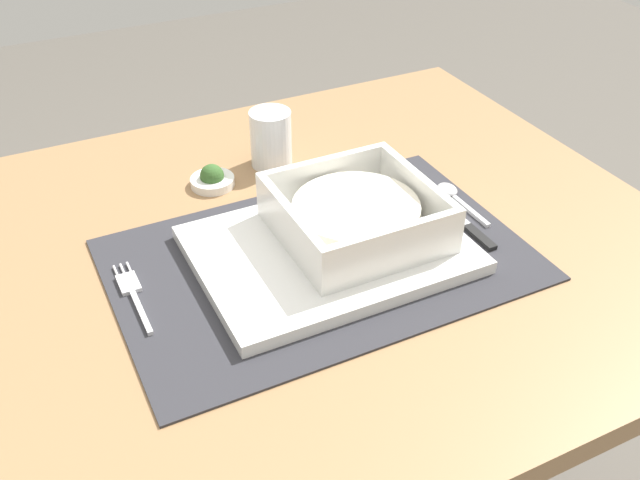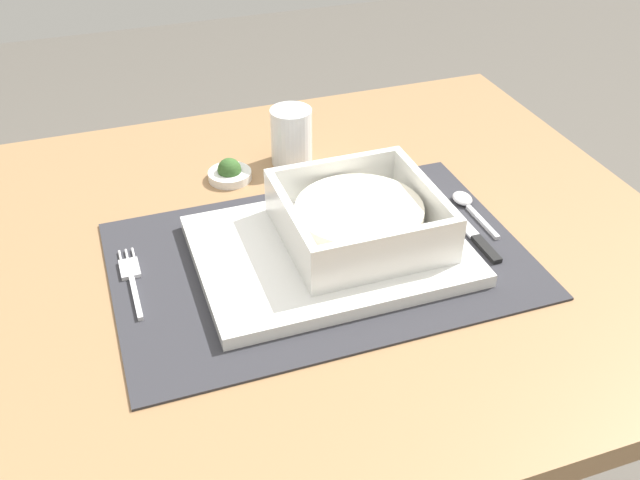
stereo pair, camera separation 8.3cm
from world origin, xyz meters
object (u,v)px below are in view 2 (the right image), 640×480
(porridge_bowl, at_px, (359,219))
(fork, at_px, (132,277))
(condiment_saucer, at_px, (230,173))
(dining_table, at_px, (294,308))
(spoon, at_px, (466,203))
(drinking_glass, at_px, (292,138))
(butter_knife, at_px, (474,235))

(porridge_bowl, distance_m, fork, 0.27)
(porridge_bowl, bearing_deg, condiment_saucer, 117.30)
(dining_table, relative_size, porridge_bowl, 5.33)
(dining_table, distance_m, fork, 0.22)
(fork, bearing_deg, spoon, 0.51)
(condiment_saucer, bearing_deg, dining_table, -78.42)
(drinking_glass, bearing_deg, condiment_saucer, -169.14)
(condiment_saucer, bearing_deg, porridge_bowl, -62.70)
(butter_knife, xyz_separation_m, condiment_saucer, (-0.25, 0.24, 0.00))
(spoon, xyz_separation_m, condiment_saucer, (-0.27, 0.17, 0.00))
(butter_knife, distance_m, drinking_glass, 0.30)
(drinking_glass, relative_size, condiment_saucer, 1.36)
(spoon, relative_size, butter_knife, 0.82)
(dining_table, relative_size, butter_knife, 7.32)
(fork, bearing_deg, drinking_glass, 37.64)
(butter_knife, height_order, condiment_saucer, condiment_saucer)
(dining_table, bearing_deg, drinking_glass, 72.51)
(porridge_bowl, xyz_separation_m, spoon, (0.17, 0.04, -0.03))
(condiment_saucer, bearing_deg, fork, -130.93)
(butter_knife, bearing_deg, dining_table, 166.39)
(spoon, distance_m, condiment_saucer, 0.32)
(spoon, relative_size, condiment_saucer, 1.78)
(dining_table, relative_size, drinking_glass, 11.72)
(butter_knife, bearing_deg, spoon, 72.83)
(porridge_bowl, relative_size, spoon, 1.67)
(butter_knife, bearing_deg, drinking_glass, 124.13)
(fork, bearing_deg, porridge_bowl, -6.43)
(fork, bearing_deg, condiment_saucer, 48.41)
(dining_table, bearing_deg, butter_knife, -17.14)
(porridge_bowl, height_order, drinking_glass, drinking_glass)
(fork, distance_m, butter_knife, 0.41)
(porridge_bowl, xyz_separation_m, fork, (-0.27, 0.03, -0.04))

